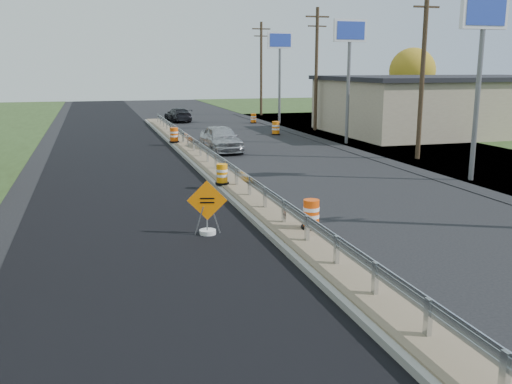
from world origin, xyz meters
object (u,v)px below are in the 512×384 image
object	(u,v)px
barrel_median_far	(174,135)
car_dark_far	(178,115)
caution_sign	(207,221)
barrel_shoulder_mid	(276,128)
barrel_median_mid	(222,174)
barrel_shoulder_far	(253,119)
car_silver	(221,138)
barrel_median_near	(311,215)

from	to	relation	value
barrel_median_far	car_dark_far	distance (m)	16.66
caution_sign	barrel_shoulder_mid	world-z (taller)	caution_sign
car_dark_far	barrel_median_mid	bearing A→B (deg)	78.23
caution_sign	barrel_shoulder_far	size ratio (longest dim) A/B	1.95
barrel_median_mid	car_silver	world-z (taller)	car_silver
barrel_shoulder_mid	barrel_shoulder_far	distance (m)	9.12
car_silver	barrel_median_near	bearing A→B (deg)	-96.94
caution_sign	barrel_shoulder_far	xyz separation A→B (m)	(10.85, 33.13, -0.01)
barrel_median_mid	car_dark_far	xyz separation A→B (m)	(2.70, 30.26, -0.00)
car_dark_far	barrel_shoulder_mid	bearing A→B (deg)	107.02
barrel_shoulder_mid	barrel_shoulder_far	size ratio (longest dim) A/B	1.16
barrel_median_mid	car_silver	xyz separation A→B (m)	(2.35, 10.63, 0.15)
car_dark_far	caution_sign	bearing A→B (deg)	76.21
barrel_median_near	barrel_shoulder_mid	size ratio (longest dim) A/B	0.88
barrel_median_far	barrel_shoulder_far	bearing A→B (deg)	55.55
barrel_shoulder_far	car_dark_far	size ratio (longest dim) A/B	0.20
barrel_median_near	car_dark_far	world-z (taller)	car_dark_far
car_silver	barrel_shoulder_mid	bearing A→B (deg)	48.33
barrel_median_mid	car_silver	size ratio (longest dim) A/B	0.18
barrel_shoulder_mid	car_dark_far	world-z (taller)	car_dark_far
barrel_median_mid	barrel_shoulder_far	size ratio (longest dim) A/B	0.98
barrel_shoulder_mid	car_dark_far	distance (m)	13.55
car_dark_far	car_silver	bearing A→B (deg)	82.31
caution_sign	barrel_median_far	size ratio (longest dim) A/B	1.76
caution_sign	barrel_median_far	xyz separation A→B (m)	(1.86, 20.02, 0.26)
barrel_median_mid	barrel_median_near	bearing A→B (deg)	-81.27
barrel_median_mid	barrel_shoulder_mid	world-z (taller)	barrel_median_mid
barrel_median_mid	caution_sign	bearing A→B (deg)	-106.68
barrel_median_far	barrel_shoulder_far	size ratio (longest dim) A/B	1.10
caution_sign	car_silver	world-z (taller)	caution_sign
barrel_median_near	barrel_median_far	world-z (taller)	barrel_median_far
barrel_median_mid	barrel_shoulder_mid	distance (m)	19.62
barrel_shoulder_mid	barrel_median_far	bearing A→B (deg)	-153.68
barrel_median_near	barrel_shoulder_far	bearing A→B (deg)	76.96
barrel_median_mid	car_dark_far	bearing A→B (deg)	84.89
caution_sign	barrel_median_near	size ratio (longest dim) A/B	1.90
barrel_median_far	car_dark_far	size ratio (longest dim) A/B	0.22
barrel_median_near	barrel_median_mid	xyz separation A→B (m)	(-1.10, 7.16, -0.02)
barrel_median_mid	barrel_median_far	bearing A→B (deg)	90.00
barrel_shoulder_far	car_dark_far	bearing A→B (deg)	152.15
caution_sign	car_dark_far	size ratio (longest dim) A/B	0.38
barrel_median_mid	barrel_shoulder_mid	xyz separation A→B (m)	(8.15, 17.85, -0.15)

